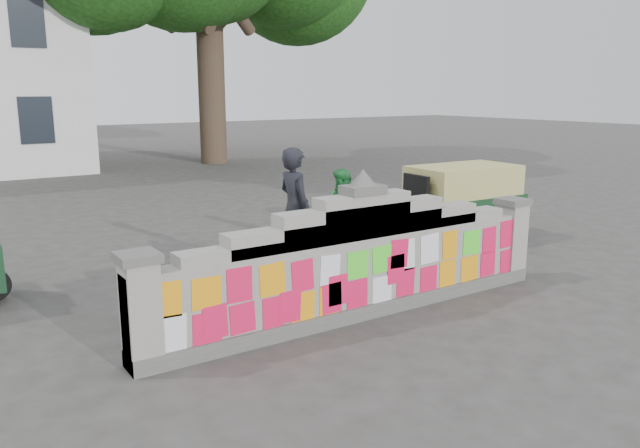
% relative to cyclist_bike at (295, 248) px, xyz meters
% --- Properties ---
extents(ground, '(100.00, 100.00, 0.00)m').
position_rel_cyclist_bike_xyz_m(ground, '(-0.04, -1.78, -0.56)').
color(ground, '#383533').
rests_on(ground, ground).
extents(parapet_wall, '(6.48, 0.44, 2.01)m').
position_rel_cyclist_bike_xyz_m(parapet_wall, '(-0.04, -1.79, 0.19)').
color(parapet_wall, '#4C4C49').
rests_on(parapet_wall, ground).
extents(cyclist_bike, '(2.15, 0.77, 1.13)m').
position_rel_cyclist_bike_xyz_m(cyclist_bike, '(0.00, 0.00, 0.00)').
color(cyclist_bike, black).
rests_on(cyclist_bike, ground).
extents(cyclist_rider, '(0.46, 0.70, 1.91)m').
position_rel_cyclist_bike_xyz_m(cyclist_rider, '(-0.00, -0.00, 0.39)').
color(cyclist_rider, black).
rests_on(cyclist_rider, ground).
extents(pedestrian, '(0.77, 0.89, 1.58)m').
position_rel_cyclist_bike_xyz_m(pedestrian, '(1.75, 1.13, 0.23)').
color(pedestrian, '#238239').
rests_on(pedestrian, ground).
extents(rickshaw_right, '(2.80, 1.38, 1.53)m').
position_rel_cyclist_bike_xyz_m(rickshaw_right, '(4.27, 0.56, 0.23)').
color(rickshaw_right, '#11331A').
rests_on(rickshaw_right, ground).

